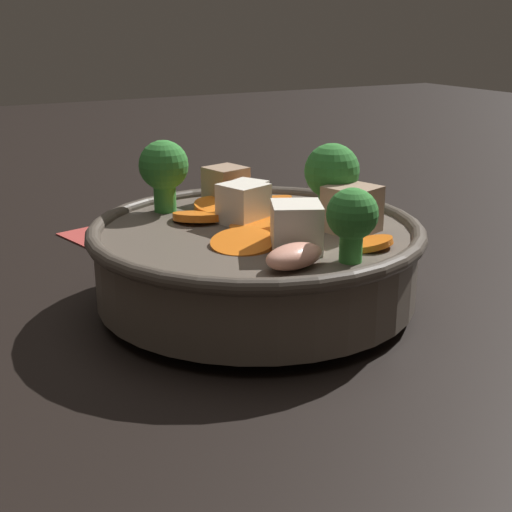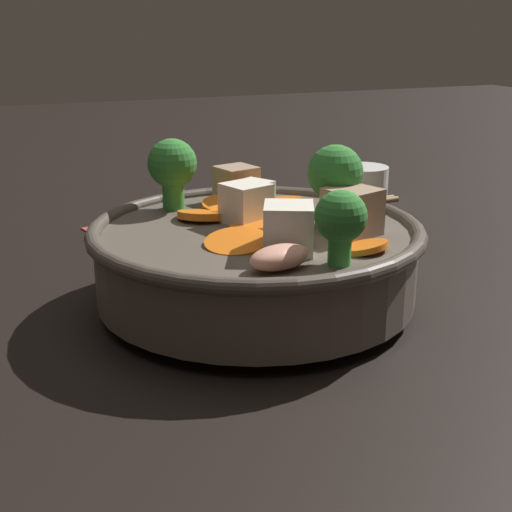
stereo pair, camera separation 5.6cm
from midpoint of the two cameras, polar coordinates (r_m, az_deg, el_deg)
name	(u,v)px [view 1 (the left image)]	position (r m, az deg, el deg)	size (l,w,h in m)	color
ground_plane	(256,306)	(0.57, -2.79, -4.07)	(3.00, 3.00, 0.00)	black
stirfry_bowl	(257,251)	(0.56, -2.77, 0.35)	(0.26, 0.26, 0.13)	#51473D
side_saucer	(287,218)	(0.80, 0.47, 3.06)	(0.11, 0.11, 0.01)	white
tea_cup	(332,182)	(0.90, 4.37, 5.89)	(0.06, 0.06, 0.05)	white
napkin	(114,238)	(0.76, -13.33, 1.41)	(0.13, 0.10, 0.00)	#A33833
chopsticks_pair	(287,209)	(0.80, 0.47, 3.72)	(0.04, 0.24, 0.01)	olive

